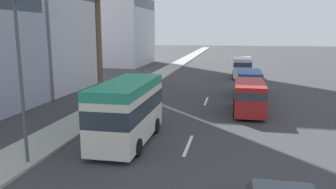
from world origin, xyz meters
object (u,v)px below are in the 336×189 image
(minibus_second, at_px, (128,109))
(street_lamp, at_px, (22,62))
(van_fourth, at_px, (249,82))
(van_lead, at_px, (242,67))
(van_third, at_px, (249,95))

(minibus_second, xyz_separation_m, street_lamp, (-3.77, 3.21, 2.70))
(van_fourth, relative_size, street_lamp, 0.68)
(van_lead, xyz_separation_m, street_lamp, (-29.40, 9.50, 3.02))
(street_lamp, bearing_deg, van_third, -40.27)
(van_fourth, xyz_separation_m, street_lamp, (-18.04, 9.91, 3.18))
(van_lead, distance_m, van_fourth, 11.37)
(van_lead, distance_m, street_lamp, 31.04)
(van_lead, distance_m, van_third, 18.03)
(minibus_second, bearing_deg, van_lead, 166.20)
(van_lead, height_order, street_lamp, street_lamp)
(van_third, relative_size, van_fourth, 1.11)
(street_lamp, bearing_deg, van_fourth, -28.78)
(van_lead, relative_size, street_lamp, 0.72)
(van_lead, distance_m, minibus_second, 26.39)
(van_lead, relative_size, van_third, 0.96)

